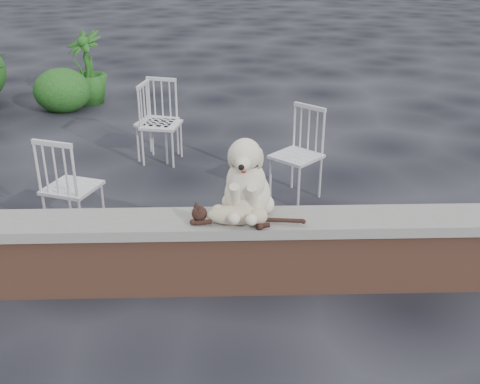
{
  "coord_description": "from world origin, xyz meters",
  "views": [
    {
      "loc": [
        0.82,
        -3.79,
        2.48
      ],
      "look_at": [
        0.94,
        0.2,
        0.7
      ],
      "focal_mm": 43.25,
      "sensor_mm": 36.0,
      "label": 1
    }
  ],
  "objects_px": {
    "cat": "(237,214)",
    "chair_c": "(72,186)",
    "chair_b": "(157,120)",
    "potted_plant_b": "(86,68)",
    "dog": "(248,174)",
    "chair_d": "(296,155)",
    "chair_e": "(161,123)"
  },
  "relations": [
    {
      "from": "cat",
      "to": "chair_c",
      "type": "height_order",
      "value": "chair_c"
    },
    {
      "from": "chair_b",
      "to": "potted_plant_b",
      "type": "relative_size",
      "value": 0.83
    },
    {
      "from": "dog",
      "to": "chair_c",
      "type": "distance_m",
      "value": 1.78
    },
    {
      "from": "chair_c",
      "to": "chair_d",
      "type": "relative_size",
      "value": 1.0
    },
    {
      "from": "dog",
      "to": "chair_c",
      "type": "height_order",
      "value": "dog"
    },
    {
      "from": "chair_c",
      "to": "chair_d",
      "type": "distance_m",
      "value": 2.18
    },
    {
      "from": "chair_e",
      "to": "chair_d",
      "type": "bearing_deg",
      "value": -115.16
    },
    {
      "from": "chair_e",
      "to": "chair_b",
      "type": "bearing_deg",
      "value": 39.2
    },
    {
      "from": "chair_c",
      "to": "potted_plant_b",
      "type": "distance_m",
      "value": 4.55
    },
    {
      "from": "cat",
      "to": "chair_b",
      "type": "distance_m",
      "value": 3.05
    },
    {
      "from": "cat",
      "to": "chair_d",
      "type": "bearing_deg",
      "value": 79.72
    },
    {
      "from": "chair_d",
      "to": "dog",
      "type": "bearing_deg",
      "value": -65.31
    },
    {
      "from": "potted_plant_b",
      "to": "chair_c",
      "type": "bearing_deg",
      "value": -79.7
    },
    {
      "from": "chair_e",
      "to": "potted_plant_b",
      "type": "xyz_separation_m",
      "value": [
        -1.42,
        2.66,
        0.1
      ]
    },
    {
      "from": "dog",
      "to": "potted_plant_b",
      "type": "bearing_deg",
      "value": 123.71
    },
    {
      "from": "chair_b",
      "to": "chair_d",
      "type": "distance_m",
      "value": 1.94
    },
    {
      "from": "potted_plant_b",
      "to": "chair_b",
      "type": "bearing_deg",
      "value": -61.84
    },
    {
      "from": "chair_e",
      "to": "cat",
      "type": "bearing_deg",
      "value": -151.97
    },
    {
      "from": "chair_b",
      "to": "chair_d",
      "type": "height_order",
      "value": "same"
    },
    {
      "from": "cat",
      "to": "chair_c",
      "type": "relative_size",
      "value": 1.03
    },
    {
      "from": "chair_e",
      "to": "chair_d",
      "type": "xyz_separation_m",
      "value": [
        1.45,
        -1.09,
        0.0
      ]
    },
    {
      "from": "dog",
      "to": "chair_c",
      "type": "bearing_deg",
      "value": 160.93
    },
    {
      "from": "chair_d",
      "to": "chair_c",
      "type": "bearing_deg",
      "value": -116.49
    },
    {
      "from": "dog",
      "to": "chair_b",
      "type": "xyz_separation_m",
      "value": [
        -0.96,
        2.77,
        -0.43
      ]
    },
    {
      "from": "dog",
      "to": "cat",
      "type": "bearing_deg",
      "value": -107.93
    },
    {
      "from": "cat",
      "to": "chair_e",
      "type": "bearing_deg",
      "value": 116.36
    },
    {
      "from": "potted_plant_b",
      "to": "chair_e",
      "type": "bearing_deg",
      "value": -61.87
    },
    {
      "from": "cat",
      "to": "chair_b",
      "type": "height_order",
      "value": "chair_b"
    },
    {
      "from": "cat",
      "to": "chair_b",
      "type": "bearing_deg",
      "value": 116.84
    },
    {
      "from": "chair_d",
      "to": "potted_plant_b",
      "type": "distance_m",
      "value": 4.73
    },
    {
      "from": "dog",
      "to": "chair_e",
      "type": "relative_size",
      "value": 0.69
    },
    {
      "from": "dog",
      "to": "chair_e",
      "type": "bearing_deg",
      "value": 118.79
    }
  ]
}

